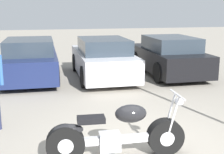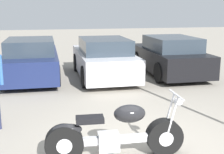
% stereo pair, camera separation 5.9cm
% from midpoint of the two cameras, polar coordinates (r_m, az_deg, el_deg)
% --- Properties ---
extents(ground_plane, '(60.00, 60.00, 0.00)m').
position_cam_midpoint_polar(ground_plane, '(5.65, 6.55, -12.96)').
color(ground_plane, gray).
extents(motorcycle, '(2.28, 0.62, 1.05)m').
position_cam_midpoint_polar(motorcycle, '(5.16, 0.74, -10.41)').
color(motorcycle, black).
rests_on(motorcycle, ground_plane).
extents(parked_car_navy, '(1.82, 4.14, 1.40)m').
position_cam_midpoint_polar(parked_car_navy, '(10.99, -14.41, 3.06)').
color(parked_car_navy, '#19234C').
rests_on(parked_car_navy, ground_plane).
extents(parked_car_silver, '(1.82, 4.14, 1.40)m').
position_cam_midpoint_polar(parked_car_silver, '(10.84, -1.39, 3.33)').
color(parked_car_silver, '#BCBCC1').
rests_on(parked_car_silver, ground_plane).
extents(parked_car_black, '(1.82, 4.14, 1.40)m').
position_cam_midpoint_polar(parked_car_black, '(11.61, 10.56, 3.75)').
color(parked_car_black, black).
rests_on(parked_car_black, ground_plane).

